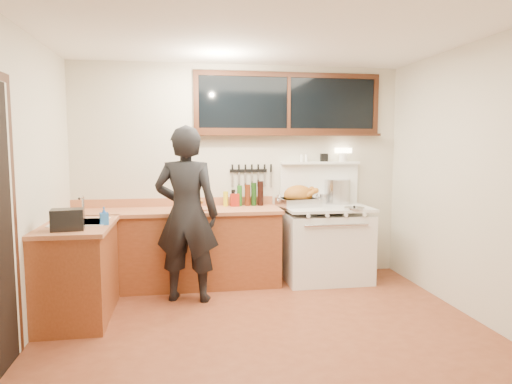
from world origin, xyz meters
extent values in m
cube|color=brown|center=(0.00, 0.00, -0.01)|extent=(4.00, 3.50, 0.02)
cube|color=beige|center=(0.00, 1.77, 1.30)|extent=(4.00, 0.05, 2.60)
cube|color=beige|center=(0.00, -1.77, 1.30)|extent=(4.00, 0.05, 2.60)
cube|color=beige|center=(-2.02, 0.00, 1.30)|extent=(0.05, 3.50, 2.60)
cube|color=beige|center=(2.02, 0.00, 1.30)|extent=(0.05, 3.50, 2.60)
cube|color=white|center=(0.00, 0.00, 2.62)|extent=(4.00, 3.50, 0.05)
cube|color=brown|center=(-0.80, 1.45, 0.43)|extent=(2.40, 0.60, 0.86)
cube|color=#B46B47|center=(-0.80, 1.44, 0.88)|extent=(2.44, 0.64, 0.04)
cube|color=#B46B47|center=(-0.80, 1.74, 0.95)|extent=(2.40, 0.03, 0.10)
sphere|color=#B78C38|center=(-1.80, 1.17, 0.70)|extent=(0.03, 0.03, 0.03)
sphere|color=#B78C38|center=(-1.30, 1.17, 0.70)|extent=(0.03, 0.03, 0.03)
sphere|color=#B78C38|center=(-0.80, 1.17, 0.70)|extent=(0.03, 0.03, 0.03)
sphere|color=#B78C38|center=(-0.30, 1.17, 0.70)|extent=(0.03, 0.03, 0.03)
sphere|color=#B78C38|center=(0.15, 1.17, 0.70)|extent=(0.03, 0.03, 0.03)
cube|color=brown|center=(-1.70, 0.62, 0.43)|extent=(0.60, 1.05, 0.86)
cube|color=#B46B47|center=(-1.69, 0.62, 0.88)|extent=(0.64, 1.09, 0.04)
cube|color=white|center=(-1.68, 0.70, 0.84)|extent=(0.45, 0.40, 0.14)
cube|color=white|center=(-1.68, 0.70, 0.91)|extent=(0.50, 0.45, 0.01)
cylinder|color=silver|center=(-1.68, 0.88, 1.02)|extent=(0.02, 0.02, 0.24)
cylinder|color=silver|center=(-1.68, 0.80, 1.13)|extent=(0.02, 0.18, 0.02)
cube|color=white|center=(1.00, 1.40, 0.41)|extent=(1.00, 0.70, 0.82)
cube|color=white|center=(1.00, 1.40, 0.89)|extent=(1.02, 0.72, 0.03)
cube|color=white|center=(1.00, 1.06, 0.52)|extent=(0.88, 0.02, 0.46)
cylinder|color=silver|center=(1.00, 1.03, 0.74)|extent=(0.75, 0.02, 0.02)
cylinder|color=white|center=(0.67, 1.04, 0.85)|extent=(0.04, 0.03, 0.04)
cylinder|color=white|center=(0.89, 1.04, 0.85)|extent=(0.04, 0.03, 0.04)
cylinder|color=white|center=(1.11, 1.04, 0.85)|extent=(0.04, 0.03, 0.04)
cylinder|color=white|center=(1.33, 1.04, 0.85)|extent=(0.04, 0.03, 0.04)
cube|color=white|center=(1.00, 1.72, 1.15)|extent=(1.00, 0.05, 0.50)
cube|color=white|center=(1.00, 1.69, 1.41)|extent=(1.00, 0.12, 0.03)
cylinder|color=white|center=(1.30, 1.69, 1.48)|extent=(0.11, 0.11, 0.11)
cube|color=#FFE5B2|center=(1.30, 1.69, 1.57)|extent=(0.19, 0.10, 0.06)
cube|color=black|center=(1.05, 1.69, 1.48)|extent=(0.09, 0.05, 0.10)
cylinder|color=white|center=(0.82, 1.69, 1.47)|extent=(0.04, 0.04, 0.09)
cylinder|color=white|center=(0.76, 1.69, 1.47)|extent=(0.04, 0.04, 0.09)
cube|color=black|center=(0.60, 1.73, 2.15)|extent=(2.20, 0.01, 0.62)
cube|color=black|center=(0.60, 1.73, 2.49)|extent=(2.32, 0.04, 0.06)
cube|color=black|center=(0.60, 1.73, 1.81)|extent=(2.32, 0.04, 0.06)
cube|color=black|center=(-0.53, 1.73, 2.15)|extent=(0.06, 0.04, 0.62)
cube|color=black|center=(1.73, 1.73, 2.15)|extent=(0.06, 0.04, 0.62)
cube|color=black|center=(0.60, 1.73, 2.15)|extent=(0.04, 0.04, 0.62)
cube|color=black|center=(0.60, 1.68, 1.76)|extent=(2.32, 0.13, 0.03)
cube|color=black|center=(-1.99, -0.07, 1.05)|extent=(0.01, 0.07, 2.10)
cube|color=black|center=(0.10, 1.74, 1.32)|extent=(0.46, 0.02, 0.04)
cube|color=silver|center=(-0.10, 1.72, 1.21)|extent=(0.02, 0.00, 0.18)
cube|color=black|center=(-0.10, 1.72, 1.35)|extent=(0.02, 0.02, 0.10)
cube|color=silver|center=(-0.02, 1.72, 1.21)|extent=(0.02, 0.00, 0.18)
cube|color=black|center=(-0.02, 1.72, 1.35)|extent=(0.02, 0.02, 0.10)
cube|color=silver|center=(0.06, 1.72, 1.21)|extent=(0.02, 0.00, 0.18)
cube|color=black|center=(0.06, 1.72, 1.35)|extent=(0.02, 0.02, 0.10)
cube|color=silver|center=(0.14, 1.72, 1.21)|extent=(0.03, 0.00, 0.18)
cube|color=black|center=(0.14, 1.72, 1.35)|extent=(0.02, 0.02, 0.10)
cube|color=silver|center=(0.22, 1.72, 1.21)|extent=(0.03, 0.00, 0.18)
cube|color=black|center=(0.22, 1.72, 1.35)|extent=(0.02, 0.02, 0.10)
cube|color=silver|center=(0.30, 1.72, 1.21)|extent=(0.03, 0.00, 0.18)
cube|color=black|center=(0.30, 1.72, 1.35)|extent=(0.02, 0.02, 0.10)
cube|color=silver|center=(0.38, 1.72, 1.21)|extent=(0.03, 0.00, 0.18)
cube|color=black|center=(0.38, 1.72, 1.35)|extent=(0.02, 0.02, 0.10)
imported|color=black|center=(-0.67, 0.95, 0.92)|extent=(0.76, 0.59, 1.84)
imported|color=blue|center=(-1.43, 0.55, 0.98)|extent=(0.09, 0.09, 0.17)
cube|color=black|center=(-1.70, 0.32, 0.99)|extent=(0.29, 0.22, 0.19)
cube|color=#B46B47|center=(-0.59, 1.36, 0.91)|extent=(0.42, 0.35, 0.02)
ellipsoid|color=#9E5F1C|center=(-0.59, 1.36, 0.97)|extent=(0.23, 0.18, 0.12)
sphere|color=#9E5F1C|center=(-0.50, 1.40, 1.00)|extent=(0.05, 0.05, 0.05)
sphere|color=#9E5F1C|center=(-0.50, 1.31, 1.00)|extent=(0.05, 0.05, 0.05)
cube|color=silver|center=(0.67, 1.49, 0.95)|extent=(0.53, 0.44, 0.10)
cube|color=#3F3F42|center=(0.67, 1.49, 0.98)|extent=(0.47, 0.38, 0.03)
torus|color=silver|center=(0.43, 1.49, 1.00)|extent=(0.03, 0.10, 0.10)
torus|color=silver|center=(0.91, 1.49, 1.00)|extent=(0.03, 0.10, 0.10)
ellipsoid|color=#9E5F1C|center=(0.67, 1.49, 1.04)|extent=(0.41, 0.34, 0.23)
cylinder|color=#9E5F1C|center=(0.80, 1.40, 1.06)|extent=(0.14, 0.08, 0.10)
sphere|color=#9E5F1C|center=(0.86, 1.40, 1.09)|extent=(0.07, 0.07, 0.07)
cylinder|color=#9E5F1C|center=(0.80, 1.58, 1.06)|extent=(0.14, 0.08, 0.10)
sphere|color=#9E5F1C|center=(0.86, 1.58, 1.09)|extent=(0.07, 0.07, 0.07)
cylinder|color=silver|center=(1.22, 1.67, 1.05)|extent=(0.36, 0.36, 0.31)
cylinder|color=silver|center=(1.05, 1.69, 0.96)|extent=(0.21, 0.21, 0.12)
cylinder|color=black|center=(1.00, 1.80, 1.01)|extent=(0.08, 0.16, 0.02)
cylinder|color=silver|center=(1.24, 1.14, 0.91)|extent=(0.26, 0.26, 0.02)
sphere|color=black|center=(1.24, 1.14, 0.93)|extent=(0.03, 0.03, 0.03)
cube|color=maroon|center=(-0.09, 1.61, 0.98)|extent=(0.11, 0.09, 0.15)
cylinder|color=white|center=(-0.09, 1.65, 0.98)|extent=(0.09, 0.09, 0.17)
cylinder|color=black|center=(-0.19, 1.63, 0.99)|extent=(0.06, 0.06, 0.18)
cylinder|color=black|center=(-0.10, 1.63, 1.00)|extent=(0.05, 0.05, 0.20)
cylinder|color=black|center=(-0.02, 1.63, 1.02)|extent=(0.06, 0.06, 0.25)
cylinder|color=black|center=(0.07, 1.63, 1.03)|extent=(0.07, 0.07, 0.26)
cylinder|color=black|center=(0.15, 1.63, 1.04)|extent=(0.06, 0.06, 0.28)
cylinder|color=black|center=(0.23, 1.63, 1.05)|extent=(0.07, 0.07, 0.30)
camera|label=1|loc=(-0.71, -3.81, 1.65)|focal=32.00mm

